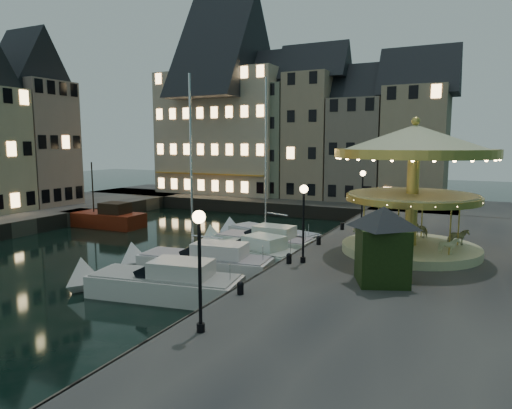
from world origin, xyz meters
The scene contains 29 objects.
ground centered at (0.00, 0.00, 0.00)m, with size 160.00×160.00×0.00m, color black.
quay_east centered at (14.00, 6.00, 0.65)m, with size 16.00×56.00×1.30m, color #474442.
quay_north centered at (-8.00, 28.00, 0.65)m, with size 44.00×12.00×1.30m, color #474442.
quaywall_e centered at (6.00, 6.00, 0.65)m, with size 0.15×44.00×1.30m, color #47423A.
quaywall_n centered at (-6.00, 22.00, 0.65)m, with size 48.00×0.15×1.30m, color #47423A.
quaywall_w centered at (-18.00, 2.00, 0.65)m, with size 0.15×44.00×1.30m, color #47423A.
streetlamp_a centered at (7.20, -9.00, 4.02)m, with size 0.44×0.44×4.17m.
streetlamp_b centered at (7.20, 1.00, 4.02)m, with size 0.44×0.44×4.17m.
streetlamp_c centered at (7.20, 14.50, 4.02)m, with size 0.44×0.44×4.17m.
bollard_a centered at (6.60, -5.00, 1.60)m, with size 0.30×0.30×0.57m.
bollard_b centered at (6.60, 0.50, 1.60)m, with size 0.30×0.30×0.57m.
bollard_c centered at (6.60, 5.50, 1.60)m, with size 0.30×0.30×0.57m.
bollard_d centered at (6.60, 11.00, 1.60)m, with size 0.30×0.30×0.57m.
townhouse_na centered at (-19.50, 30.00, 7.78)m, with size 5.50×8.00×12.80m.
townhouse_nb centered at (-14.05, 30.00, 8.28)m, with size 6.16×8.00×13.80m.
townhouse_nc centered at (-8.00, 30.00, 8.78)m, with size 6.82×8.00×14.80m.
townhouse_nd centered at (-2.25, 30.00, 9.28)m, with size 5.50×8.00×15.80m.
townhouse_ne centered at (3.20, 30.00, 7.78)m, with size 6.16×8.00×12.80m.
townhouse_nf centered at (9.25, 30.00, 8.28)m, with size 6.82×8.00×13.80m.
townhouse_wc centered at (-26.00, 10.95, 8.48)m, with size 8.80×5.50×14.20m.
hotel_corner centered at (-14.00, 30.00, 9.78)m, with size 17.60×9.00×16.80m.
motorboat_b centered at (1.27, -3.78, 0.64)m, with size 8.77×3.87×2.15m.
motorboat_c centered at (0.94, 0.48, 0.68)m, with size 9.02×3.32×11.92m.
motorboat_d centered at (2.61, 3.90, 0.64)m, with size 7.24×4.04×2.15m.
motorboat_e centered at (1.67, 7.05, 0.64)m, with size 8.09×2.69×2.15m.
motorboat_f centered at (1.05, 9.84, 0.53)m, with size 8.57×4.66×11.49m.
red_fishing_boat centered at (-15.26, 9.53, 0.71)m, with size 8.06×3.09×6.08m.
carousel centered at (12.05, 5.77, 6.43)m, with size 8.90×8.90×7.79m.
ticket_kiosk centered at (11.66, -0.82, 3.69)m, with size 3.43×3.43×4.02m.
Camera 1 is at (15.33, -21.42, 7.68)m, focal length 32.00 mm.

